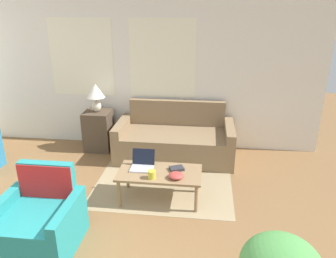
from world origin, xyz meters
name	(u,v)px	position (x,y,z in m)	size (l,w,h in m)	color
wall_back	(127,72)	(0.00, 3.80, 1.31)	(6.57, 0.06, 2.60)	white
rug	(166,175)	(0.82, 2.63, 0.00)	(1.92, 2.01, 0.01)	#9E8966
couch	(175,141)	(0.88, 3.33, 0.27)	(1.90, 0.91, 0.88)	#846B4C
armchair	(40,223)	(-0.31, 1.00, 0.26)	(0.81, 0.76, 0.83)	teal
side_table	(99,130)	(-0.47, 3.47, 0.34)	(0.45, 0.45, 0.69)	#4C3D2D
table_lamp	(96,93)	(-0.47, 3.47, 1.01)	(0.30, 0.30, 0.48)	beige
coffee_table	(160,175)	(0.82, 2.00, 0.36)	(1.07, 0.56, 0.40)	#8E704C
laptop	(142,164)	(0.58, 2.08, 0.45)	(0.29, 0.27, 0.22)	#B7B7BC
cup_navy	(152,174)	(0.74, 1.83, 0.45)	(0.10, 0.10, 0.10)	gold
snack_bowl	(176,176)	(1.04, 1.86, 0.44)	(0.19, 0.19, 0.07)	#B23D38
book_red	(177,168)	(1.03, 2.08, 0.42)	(0.21, 0.18, 0.04)	#2D2D33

